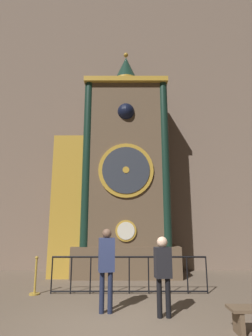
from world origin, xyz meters
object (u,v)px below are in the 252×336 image
visitor_far (163,267)px  stanchion_post (35,282)px  clock_tower (117,176)px  visitor_near (107,261)px

visitor_far → stanchion_post: bearing=141.9°
visitor_far → stanchion_post: 3.76m
visitor_far → stanchion_post: visitor_far is taller
clock_tower → visitor_near: size_ratio=5.23×
clock_tower → visitor_far: clock_tower is taller
clock_tower → stanchion_post: 4.72m
visitor_near → stanchion_post: size_ratio=1.77×
clock_tower → visitor_far: size_ratio=5.74×
clock_tower → stanchion_post: clock_tower is taller
visitor_near → visitor_far: size_ratio=1.10×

